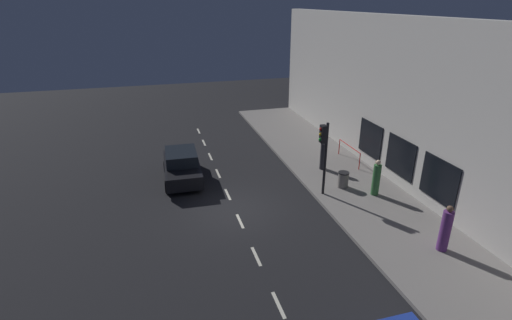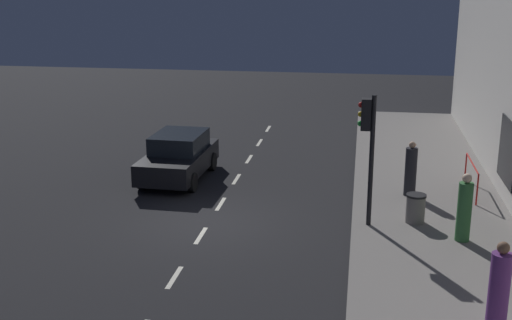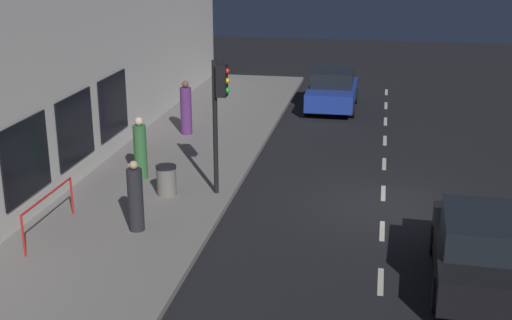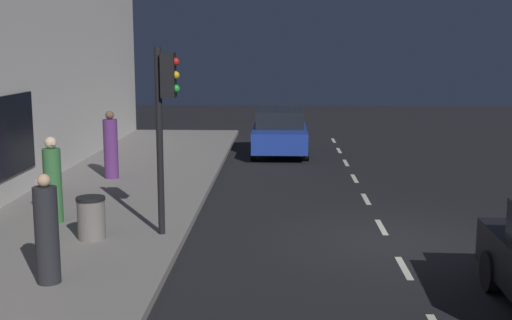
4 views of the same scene
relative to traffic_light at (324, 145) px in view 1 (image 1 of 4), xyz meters
name	(u,v)px [view 1 (image 1 of 4)]	position (x,y,z in m)	size (l,w,h in m)	color
ground_plane	(235,210)	(-4.33, -0.16, -2.69)	(60.00, 60.00, 0.00)	black
sidewalk	(357,192)	(1.92, -0.16, -2.61)	(4.50, 32.00, 0.15)	gray
building_facade	(414,109)	(4.46, -0.16, 1.44)	(0.65, 32.00, 8.27)	beige
lane_centre_line	(240,221)	(-4.33, -1.16, -2.68)	(0.12, 27.20, 0.01)	beige
traffic_light	(324,145)	(0.00, 0.00, 0.00)	(0.47, 0.32, 3.61)	black
parked_car_1	(182,166)	(-6.29, 3.80, -1.90)	(2.02, 4.15, 1.58)	black
pedestrian_0	(445,230)	(2.51, -5.45, -1.67)	(0.51, 0.51, 1.88)	#5B2D70
pedestrian_1	(323,156)	(1.38, 2.76, -1.74)	(0.41, 0.41, 1.72)	#232328
pedestrian_2	(376,179)	(2.51, -0.76, -1.70)	(0.52, 0.52, 1.80)	#336B38
trash_bin	(343,180)	(1.39, 0.39, -2.13)	(0.55, 0.55, 0.81)	slate
red_railing	(349,150)	(3.30, 3.34, -1.79)	(0.05, 2.48, 0.97)	red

